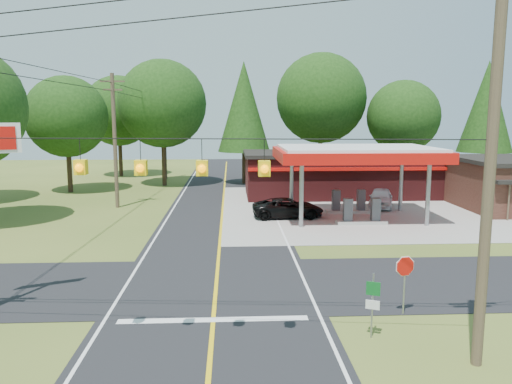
{
  "coord_description": "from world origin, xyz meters",
  "views": [
    {
      "loc": [
        0.64,
        -19.8,
        6.93
      ],
      "look_at": [
        2.0,
        7.0,
        2.8
      ],
      "focal_mm": 35.0,
      "sensor_mm": 36.0,
      "label": 1
    }
  ],
  "objects_px": {
    "suv_car": "(288,208)",
    "octagonal_stop_sign": "(405,271)",
    "sedan_car": "(381,198)",
    "gas_canopy": "(356,156)"
  },
  "relations": [
    {
      "from": "suv_car",
      "to": "octagonal_stop_sign",
      "type": "distance_m",
      "value": 17.08
    },
    {
      "from": "octagonal_stop_sign",
      "to": "sedan_car",
      "type": "bearing_deg",
      "value": 75.31
    },
    {
      "from": "sedan_car",
      "to": "suv_car",
      "type": "bearing_deg",
      "value": -136.2
    },
    {
      "from": "suv_car",
      "to": "sedan_car",
      "type": "height_order",
      "value": "sedan_car"
    },
    {
      "from": "gas_canopy",
      "to": "octagonal_stop_sign",
      "type": "height_order",
      "value": "gas_canopy"
    },
    {
      "from": "suv_car",
      "to": "sedan_car",
      "type": "distance_m",
      "value": 8.29
    },
    {
      "from": "gas_canopy",
      "to": "suv_car",
      "type": "relative_size",
      "value": 2.2
    },
    {
      "from": "gas_canopy",
      "to": "sedan_car",
      "type": "xyz_separation_m",
      "value": [
        3.0,
        4.0,
        -3.55
      ]
    },
    {
      "from": "gas_canopy",
      "to": "octagonal_stop_sign",
      "type": "xyz_separation_m",
      "value": [
        -2.36,
        -16.45,
        -2.68
      ]
    },
    {
      "from": "gas_canopy",
      "to": "suv_car",
      "type": "height_order",
      "value": "gas_canopy"
    }
  ]
}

